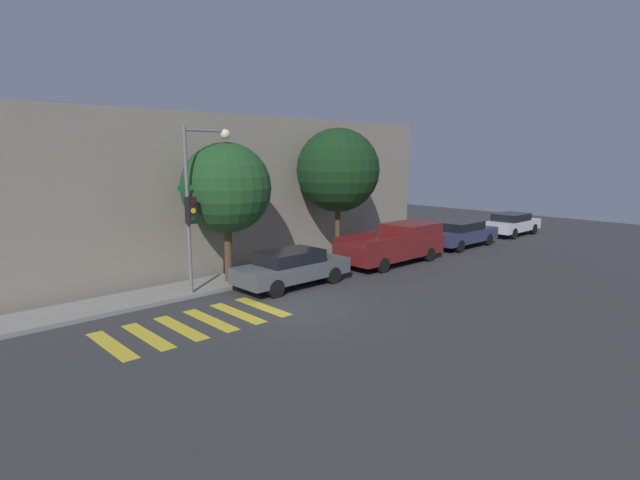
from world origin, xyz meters
name	(u,v)px	position (x,y,z in m)	size (l,w,h in m)	color
ground_plane	(299,306)	(0.00, 0.00, 0.00)	(60.00, 60.00, 0.00)	#333335
sidewalk	(229,281)	(0.00, 4.16, 0.07)	(26.00, 1.93, 0.14)	gray
building_row	(172,192)	(0.00, 8.53, 3.26)	(26.00, 6.00, 6.51)	gray
crosswalk	(195,324)	(-3.35, 0.80, 0.00)	(5.32, 2.60, 0.00)	gold
traffic_light_pole	(198,191)	(-1.64, 3.37, 3.67)	(2.11, 0.56, 5.86)	slate
sedan_near_corner	(292,267)	(1.44, 2.10, 0.73)	(4.53, 1.76, 1.38)	#4C5156
pickup_truck	(395,244)	(7.62, 2.10, 0.87)	(5.40, 2.12, 1.71)	maroon
sedan_middle	(461,233)	(13.26, 2.10, 0.74)	(4.65, 1.80, 1.38)	#2D3351
sedan_far_end	(511,223)	(18.97, 2.10, 0.72)	(4.28, 1.80, 1.35)	silver
tree_near_corner	(226,188)	(-0.14, 3.93, 3.67)	(3.35, 3.35, 5.36)	#4C3823
tree_midblock	(338,170)	(5.71, 3.93, 4.20)	(3.73, 3.73, 6.07)	#4C3823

